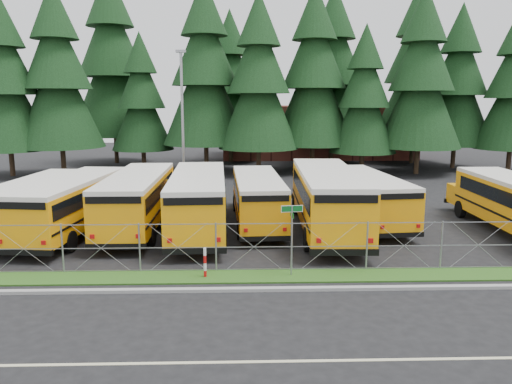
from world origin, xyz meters
TOP-DOWN VIEW (x-y plane):
  - ground at (0.00, 0.00)m, footprint 120.00×120.00m
  - curb at (0.00, -3.10)m, footprint 50.00×0.25m
  - grass_verge at (0.00, -1.70)m, footprint 50.00×1.40m
  - road_lane_line at (0.00, -8.00)m, footprint 50.00×0.12m
  - chainlink_fence at (0.00, -1.00)m, footprint 44.00×0.10m
  - brick_building at (6.00, 40.00)m, footprint 22.00×10.00m
  - bus_0 at (-13.45, 5.44)m, footprint 3.32×10.53m
  - bus_1 at (-11.44, 5.02)m, footprint 3.80×11.15m
  - bus_2 at (-8.39, 5.87)m, footprint 2.70×11.26m
  - bus_3 at (-5.19, 5.25)m, footprint 3.27×11.76m
  - bus_4 at (-2.13, 6.65)m, footprint 2.91×10.43m
  - bus_5 at (1.38, 5.10)m, footprint 3.30×12.38m
  - bus_6 at (3.95, 7.02)m, footprint 3.39×10.42m
  - street_sign at (-1.08, -1.63)m, footprint 0.84×0.55m
  - striped_bollard at (-4.39, -1.73)m, footprint 0.11×0.11m
  - light_standard at (-7.17, 16.08)m, footprint 0.70×0.35m
  - conifer_0 at (-23.47, 24.84)m, footprint 7.16×7.16m
  - conifer_1 at (-19.21, 25.69)m, footprint 7.65×7.65m
  - conifer_2 at (-12.55, 28.93)m, footprint 5.91×5.91m
  - conifer_3 at (-6.31, 27.35)m, footprint 7.99×7.99m
  - conifer_4 at (-1.41, 25.30)m, footprint 7.28×7.28m
  - conifer_5 at (3.76, 27.15)m, footprint 7.75×7.75m
  - conifer_6 at (8.09, 25.30)m, footprint 6.04×6.04m
  - conifer_7 at (13.11, 25.10)m, footprint 7.48×7.48m
  - conifer_8 at (18.14, 28.95)m, footprint 7.15×7.15m
  - conifer_10 at (-16.47, 34.08)m, footprint 9.08×9.08m
  - conifer_11 at (-4.16, 34.85)m, footprint 7.30×7.30m
  - conifer_12 at (6.40, 31.90)m, footprint 8.16×8.16m
  - conifer_13 at (15.38, 33.14)m, footprint 8.45×8.45m

SIDE VIEW (x-z plane):
  - ground at x=0.00m, z-range 0.00..0.00m
  - road_lane_line at x=0.00m, z-range 0.00..0.01m
  - grass_verge at x=0.00m, z-range 0.00..0.06m
  - curb at x=0.00m, z-range 0.00..0.12m
  - striped_bollard at x=-4.39m, z-range 0.00..1.20m
  - chainlink_fence at x=0.00m, z-range 0.00..2.00m
  - bus_6 at x=3.95m, z-range 0.00..2.68m
  - bus_4 at x=-2.13m, z-range 0.00..2.71m
  - bus_0 at x=-13.45m, z-range 0.00..2.72m
  - bus_1 at x=-11.44m, z-range 0.00..2.86m
  - bus_2 at x=-8.39m, z-range 0.00..2.95m
  - bus_3 at x=-5.19m, z-range 0.00..3.05m
  - bus_5 at x=1.38m, z-range 0.00..3.22m
  - street_sign at x=-1.08m, z-range 0.63..3.44m
  - brick_building at x=6.00m, z-range 0.00..6.00m
  - light_standard at x=-7.17m, z-range 0.43..10.57m
  - conifer_2 at x=-12.55m, z-range 0.00..13.07m
  - conifer_6 at x=8.09m, z-range 0.00..13.35m
  - conifer_8 at x=18.14m, z-range 0.00..15.82m
  - conifer_0 at x=-23.47m, z-range 0.00..15.83m
  - conifer_4 at x=-1.41m, z-range 0.00..16.10m
  - conifer_11 at x=-4.16m, z-range 0.00..16.14m
  - conifer_7 at x=13.11m, z-range 0.00..16.55m
  - conifer_1 at x=-19.21m, z-range 0.00..16.92m
  - conifer_5 at x=3.76m, z-range 0.00..17.14m
  - conifer_3 at x=-6.31m, z-range 0.00..17.68m
  - conifer_12 at x=6.40m, z-range 0.00..18.05m
  - conifer_13 at x=15.38m, z-range 0.00..18.70m
  - conifer_10 at x=-16.47m, z-range 0.00..20.08m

